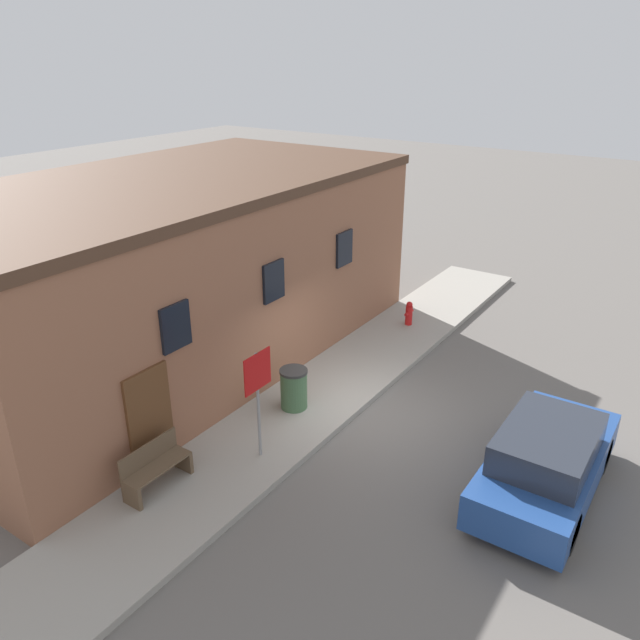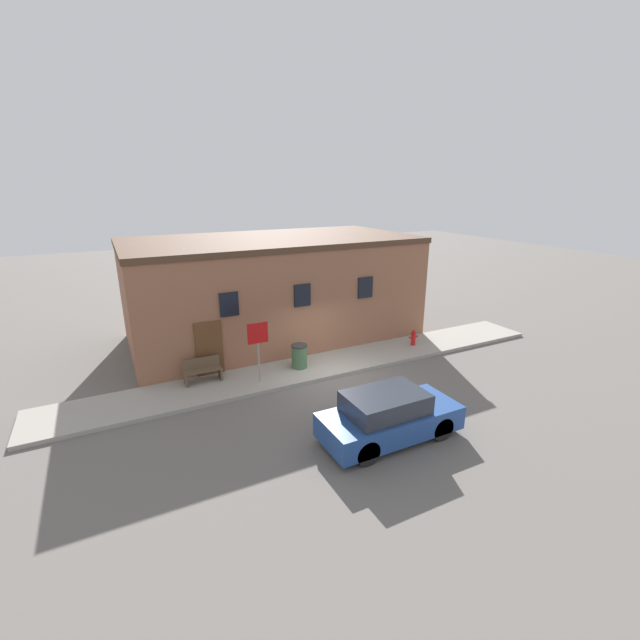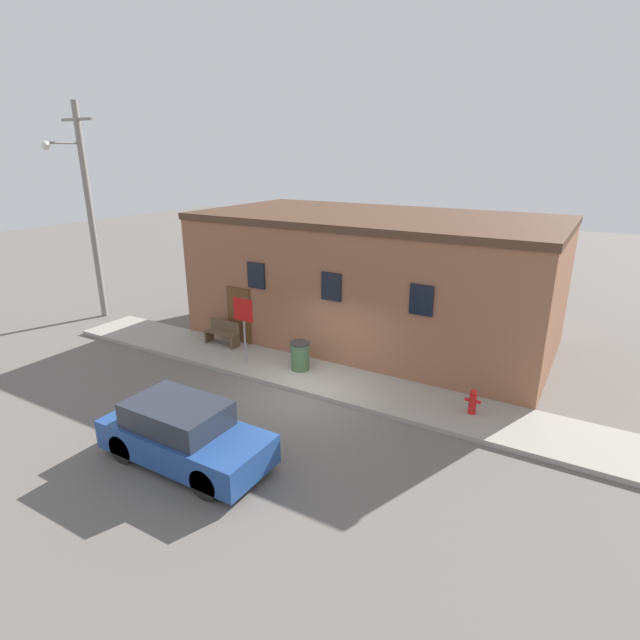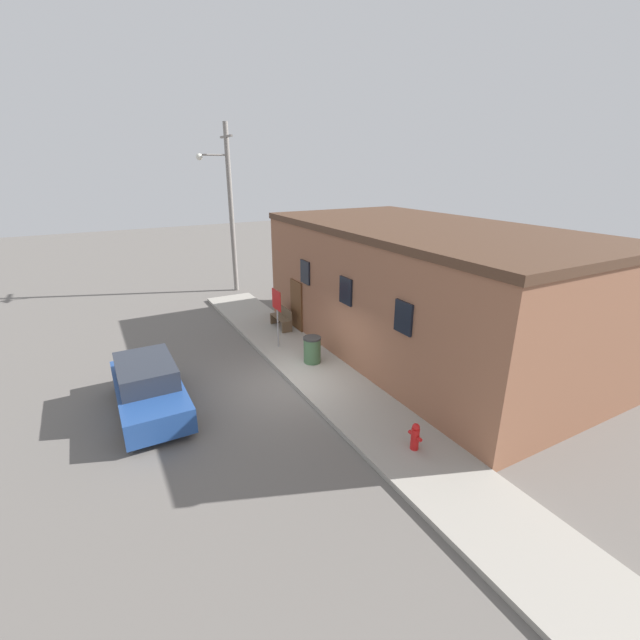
% 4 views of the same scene
% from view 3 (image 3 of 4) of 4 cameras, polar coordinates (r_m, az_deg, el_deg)
% --- Properties ---
extents(ground_plane, '(80.00, 80.00, 0.00)m').
position_cam_3_polar(ground_plane, '(14.78, -1.90, -8.61)').
color(ground_plane, '#66605B').
extents(sidewalk, '(20.39, 2.24, 0.14)m').
position_cam_3_polar(sidewalk, '(15.61, 0.31, -6.76)').
color(sidewalk, '#9E998E').
rests_on(sidewalk, ground).
extents(brick_building, '(12.78, 6.59, 4.67)m').
position_cam_3_polar(brick_building, '(18.67, 6.20, 4.81)').
color(brick_building, '#8E5B42').
rests_on(brick_building, ground).
extents(fire_hydrant, '(0.42, 0.20, 0.70)m').
position_cam_3_polar(fire_hydrant, '(14.00, 17.05, -8.87)').
color(fire_hydrant, red).
rests_on(fire_hydrant, sidewalk).
extents(stop_sign, '(0.75, 0.06, 2.23)m').
position_cam_3_polar(stop_sign, '(16.17, -8.74, 0.24)').
color(stop_sign, gray).
rests_on(stop_sign, sidewalk).
extents(bench, '(1.32, 0.44, 0.86)m').
position_cam_3_polar(bench, '(18.36, -11.07, -1.49)').
color(bench, brown).
rests_on(bench, sidewalk).
extents(trash_bin, '(0.62, 0.62, 0.93)m').
position_cam_3_polar(trash_bin, '(15.94, -2.31, -4.10)').
color(trash_bin, '#426642').
rests_on(trash_bin, sidewalk).
extents(utility_pole, '(1.80, 1.71, 8.66)m').
position_cam_3_polar(utility_pole, '(22.76, -25.04, 11.56)').
color(utility_pole, gray).
rests_on(utility_pole, ground).
extents(parked_car, '(4.04, 1.70, 1.45)m').
position_cam_3_polar(parked_car, '(12.00, -15.32, -12.47)').
color(parked_car, black).
rests_on(parked_car, ground).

